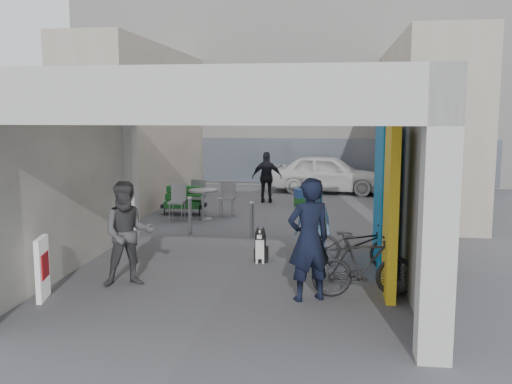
# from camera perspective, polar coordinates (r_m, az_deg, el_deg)

# --- Properties ---
(ground) EXTENTS (90.00, 90.00, 0.00)m
(ground) POSITION_cam_1_polar(r_m,az_deg,el_deg) (11.27, -1.61, -7.17)
(ground) COLOR #505155
(ground) RESTS_ON ground
(arcade_canopy) EXTENTS (6.40, 6.45, 6.40)m
(arcade_canopy) POSITION_cam_1_polar(r_m,az_deg,el_deg) (10.01, 0.63, 4.29)
(arcade_canopy) COLOR #B4B4B0
(arcade_canopy) RESTS_ON ground
(far_building) EXTENTS (18.00, 4.08, 8.00)m
(far_building) POSITION_cam_1_polar(r_m,az_deg,el_deg) (24.81, 3.71, 10.44)
(far_building) COLOR silver
(far_building) RESTS_ON ground
(plaza_bldg_left) EXTENTS (2.00, 9.00, 5.00)m
(plaza_bldg_left) POSITION_cam_1_polar(r_m,az_deg,el_deg) (19.29, -11.31, 6.55)
(plaza_bldg_left) COLOR #BBAD9B
(plaza_bldg_left) RESTS_ON ground
(plaza_bldg_right) EXTENTS (2.00, 9.00, 5.00)m
(plaza_bldg_right) POSITION_cam_1_polar(r_m,az_deg,el_deg) (18.43, 16.36, 6.32)
(plaza_bldg_right) COLOR #BBAD9B
(plaza_bldg_right) RESTS_ON ground
(bollard_left) EXTENTS (0.09, 0.09, 0.89)m
(bollard_left) POSITION_cam_1_polar(r_m,az_deg,el_deg) (13.89, -6.61, -2.41)
(bollard_left) COLOR #909498
(bollard_left) RESTS_ON ground
(bollard_center) EXTENTS (0.09, 0.09, 0.84)m
(bollard_center) POSITION_cam_1_polar(r_m,az_deg,el_deg) (13.44, -0.42, -2.84)
(bollard_center) COLOR #909498
(bollard_center) RESTS_ON ground
(bollard_right) EXTENTS (0.09, 0.09, 0.87)m
(bollard_right) POSITION_cam_1_polar(r_m,az_deg,el_deg) (13.43, 6.40, -2.82)
(bollard_right) COLOR #909498
(bollard_right) RESTS_ON ground
(advert_board_near) EXTENTS (0.20, 0.55, 1.00)m
(advert_board_near) POSITION_cam_1_polar(r_m,az_deg,el_deg) (9.69, -20.57, -7.14)
(advert_board_near) COLOR silver
(advert_board_near) RESTS_ON ground
(advert_board_far) EXTENTS (0.14, 0.55, 1.00)m
(advert_board_far) POSITION_cam_1_polar(r_m,az_deg,el_deg) (13.21, -12.44, -2.84)
(advert_board_far) COLOR silver
(advert_board_far) RESTS_ON ground
(cafe_set) EXTENTS (1.66, 1.34, 1.00)m
(cafe_set) POSITION_cam_1_polar(r_m,az_deg,el_deg) (16.10, -5.52, -1.28)
(cafe_set) COLOR #9B9B9F
(cafe_set) RESTS_ON ground
(produce_stand) EXTENTS (1.23, 0.67, 0.81)m
(produce_stand) POSITION_cam_1_polar(r_m,az_deg,el_deg) (16.63, -7.21, -1.13)
(produce_stand) COLOR black
(produce_stand) RESTS_ON ground
(crate_stack) EXTENTS (0.54, 0.48, 0.56)m
(crate_stack) POSITION_cam_1_polar(r_m,az_deg,el_deg) (17.89, 4.66, -0.57)
(crate_stack) COLOR #1A5B1D
(crate_stack) RESTS_ON ground
(border_collie) EXTENTS (0.27, 0.52, 0.72)m
(border_collie) POSITION_cam_1_polar(r_m,az_deg,el_deg) (11.33, 0.48, -5.60)
(border_collie) COLOR black
(border_collie) RESTS_ON ground
(man_with_dog) EXTENTS (0.85, 0.74, 1.95)m
(man_with_dog) POSITION_cam_1_polar(r_m,az_deg,el_deg) (8.97, 5.30, -4.76)
(man_with_dog) COLOR black
(man_with_dog) RESTS_ON ground
(man_back_turned) EXTENTS (1.07, 0.96, 1.80)m
(man_back_turned) POSITION_cam_1_polar(r_m,az_deg,el_deg) (9.95, -12.70, -4.10)
(man_back_turned) COLOR #424245
(man_back_turned) RESTS_ON ground
(man_elderly) EXTENTS (0.83, 0.65, 1.50)m
(man_elderly) POSITION_cam_1_polar(r_m,az_deg,el_deg) (11.60, 5.77, -2.95)
(man_elderly) COLOR #567AA8
(man_elderly) RESTS_ON ground
(man_crates) EXTENTS (0.99, 0.46, 1.66)m
(man_crates) POSITION_cam_1_polar(r_m,az_deg,el_deg) (18.56, 1.10, 1.48)
(man_crates) COLOR black
(man_crates) RESTS_ON ground
(bicycle_front) EXTENTS (1.84, 0.99, 0.92)m
(bicycle_front) POSITION_cam_1_polar(r_m,az_deg,el_deg) (11.09, 9.90, -5.10)
(bicycle_front) COLOR black
(bicycle_front) RESTS_ON ground
(bicycle_rear) EXTENTS (1.74, 0.77, 1.01)m
(bicycle_rear) POSITION_cam_1_polar(r_m,az_deg,el_deg) (9.37, 10.75, -7.28)
(bicycle_rear) COLOR black
(bicycle_rear) RESTS_ON ground
(white_van) EXTENTS (4.32, 2.21, 1.41)m
(white_van) POSITION_cam_1_polar(r_m,az_deg,el_deg) (21.05, 7.19, 1.85)
(white_van) COLOR silver
(white_van) RESTS_ON ground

